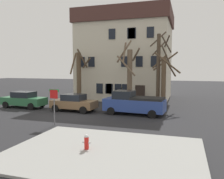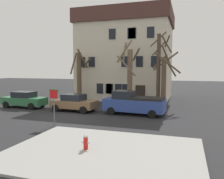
{
  "view_description": "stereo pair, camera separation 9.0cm",
  "coord_description": "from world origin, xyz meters",
  "px_view_note": "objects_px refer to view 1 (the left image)",
  "views": [
    {
      "loc": [
        9.11,
        -17.41,
        4.07
      ],
      "look_at": [
        2.97,
        1.98,
        2.18
      ],
      "focal_mm": 37.26,
      "sensor_mm": 36.0,
      "label": 1
    },
    {
      "loc": [
        9.19,
        -17.38,
        4.07
      ],
      "look_at": [
        2.97,
        1.98,
        2.18
      ],
      "focal_mm": 37.26,
      "sensor_mm": 36.0,
      "label": 2
    }
  ],
  "objects_px": {
    "car_brown_sedan": "(74,103)",
    "fire_hydrant": "(87,142)",
    "building_main": "(126,56)",
    "tree_bare_near": "(79,75)",
    "tree_bare_mid": "(129,74)",
    "tree_bare_far": "(159,67)",
    "street_sign_pole": "(54,100)",
    "car_green_sedan": "(24,100)",
    "pickup_truck_blue": "(134,103)",
    "tree_bare_end": "(164,79)",
    "bicycle_leaning": "(78,99)"
  },
  "relations": [
    {
      "from": "street_sign_pole",
      "to": "car_green_sedan",
      "type": "bearing_deg",
      "value": 141.3
    },
    {
      "from": "car_brown_sedan",
      "to": "fire_hydrant",
      "type": "height_order",
      "value": "car_brown_sedan"
    },
    {
      "from": "tree_bare_mid",
      "to": "car_green_sedan",
      "type": "distance_m",
      "value": 11.2
    },
    {
      "from": "car_brown_sedan",
      "to": "pickup_truck_blue",
      "type": "xyz_separation_m",
      "value": [
        5.72,
        0.17,
        0.18
      ]
    },
    {
      "from": "tree_bare_far",
      "to": "car_green_sedan",
      "type": "relative_size",
      "value": 1.7
    },
    {
      "from": "tree_bare_end",
      "to": "tree_bare_near",
      "type": "bearing_deg",
      "value": 173.57
    },
    {
      "from": "building_main",
      "to": "car_brown_sedan",
      "type": "distance_m",
      "value": 12.36
    },
    {
      "from": "tree_bare_mid",
      "to": "building_main",
      "type": "bearing_deg",
      "value": 106.8
    },
    {
      "from": "car_brown_sedan",
      "to": "bicycle_leaning",
      "type": "bearing_deg",
      "value": 112.5
    },
    {
      "from": "tree_bare_near",
      "to": "car_green_sedan",
      "type": "height_order",
      "value": "tree_bare_near"
    },
    {
      "from": "car_green_sedan",
      "to": "fire_hydrant",
      "type": "distance_m",
      "value": 14.84
    },
    {
      "from": "building_main",
      "to": "car_brown_sedan",
      "type": "xyz_separation_m",
      "value": [
        -2.27,
        -11.11,
        -4.93
      ]
    },
    {
      "from": "tree_bare_far",
      "to": "tree_bare_end",
      "type": "xyz_separation_m",
      "value": [
        0.55,
        -0.35,
        -1.16
      ]
    },
    {
      "from": "building_main",
      "to": "tree_bare_mid",
      "type": "xyz_separation_m",
      "value": [
        2.05,
        -6.78,
        -2.35
      ]
    },
    {
      "from": "tree_bare_near",
      "to": "street_sign_pole",
      "type": "bearing_deg",
      "value": -73.41
    },
    {
      "from": "tree_bare_far",
      "to": "bicycle_leaning",
      "type": "xyz_separation_m",
      "value": [
        -9.6,
        0.76,
        -3.76
      ]
    },
    {
      "from": "tree_bare_near",
      "to": "car_green_sedan",
      "type": "relative_size",
      "value": 1.35
    },
    {
      "from": "tree_bare_near",
      "to": "car_brown_sedan",
      "type": "height_order",
      "value": "tree_bare_near"
    },
    {
      "from": "building_main",
      "to": "tree_bare_near",
      "type": "xyz_separation_m",
      "value": [
        -4.27,
        -5.75,
        -2.56
      ]
    },
    {
      "from": "building_main",
      "to": "pickup_truck_blue",
      "type": "xyz_separation_m",
      "value": [
        3.45,
        -10.94,
        -4.74
      ]
    },
    {
      "from": "car_brown_sedan",
      "to": "pickup_truck_blue",
      "type": "height_order",
      "value": "pickup_truck_blue"
    },
    {
      "from": "street_sign_pole",
      "to": "bicycle_leaning",
      "type": "distance_m",
      "value": 11.37
    },
    {
      "from": "car_brown_sedan",
      "to": "bicycle_leaning",
      "type": "relative_size",
      "value": 2.48
    },
    {
      "from": "tree_bare_mid",
      "to": "street_sign_pole",
      "type": "bearing_deg",
      "value": -107.77
    },
    {
      "from": "fire_hydrant",
      "to": "car_green_sedan",
      "type": "bearing_deg",
      "value": 139.32
    },
    {
      "from": "building_main",
      "to": "tree_bare_far",
      "type": "xyz_separation_m",
      "value": [
        5.11,
        -6.51,
        -1.61
      ]
    },
    {
      "from": "car_green_sedan",
      "to": "car_brown_sedan",
      "type": "height_order",
      "value": "car_green_sedan"
    },
    {
      "from": "building_main",
      "to": "fire_hydrant",
      "type": "distance_m",
      "value": 21.47
    },
    {
      "from": "pickup_truck_blue",
      "to": "fire_hydrant",
      "type": "bearing_deg",
      "value": -91.42
    },
    {
      "from": "tree_bare_mid",
      "to": "street_sign_pole",
      "type": "height_order",
      "value": "tree_bare_mid"
    },
    {
      "from": "tree_bare_mid",
      "to": "fire_hydrant",
      "type": "xyz_separation_m",
      "value": [
        1.16,
        -13.79,
        -2.89
      ]
    },
    {
      "from": "tree_bare_near",
      "to": "car_brown_sedan",
      "type": "relative_size",
      "value": 1.43
    },
    {
      "from": "fire_hydrant",
      "to": "tree_bare_near",
      "type": "bearing_deg",
      "value": 116.76
    },
    {
      "from": "tree_bare_near",
      "to": "pickup_truck_blue",
      "type": "height_order",
      "value": "tree_bare_near"
    },
    {
      "from": "tree_bare_near",
      "to": "bicycle_leaning",
      "type": "relative_size",
      "value": 3.55
    },
    {
      "from": "building_main",
      "to": "car_brown_sedan",
      "type": "bearing_deg",
      "value": -101.56
    },
    {
      "from": "tree_bare_far",
      "to": "car_green_sedan",
      "type": "xyz_separation_m",
      "value": [
        -13.15,
        -4.39,
        -3.3
      ]
    },
    {
      "from": "tree_bare_mid",
      "to": "bicycle_leaning",
      "type": "xyz_separation_m",
      "value": [
        -6.54,
        1.03,
        -3.02
      ]
    },
    {
      "from": "tree_bare_mid",
      "to": "pickup_truck_blue",
      "type": "xyz_separation_m",
      "value": [
        1.4,
        -4.16,
        -2.39
      ]
    },
    {
      "from": "street_sign_pole",
      "to": "tree_bare_near",
      "type": "bearing_deg",
      "value": 106.59
    },
    {
      "from": "tree_bare_end",
      "to": "street_sign_pole",
      "type": "relative_size",
      "value": 2.24
    },
    {
      "from": "car_green_sedan",
      "to": "car_brown_sedan",
      "type": "xyz_separation_m",
      "value": [
        5.77,
        -0.2,
        -0.02
      ]
    },
    {
      "from": "pickup_truck_blue",
      "to": "street_sign_pole",
      "type": "bearing_deg",
      "value": -129.09
    },
    {
      "from": "tree_bare_near",
      "to": "car_brown_sedan",
      "type": "xyz_separation_m",
      "value": [
        2.0,
        -5.36,
        -2.37
      ]
    },
    {
      "from": "car_green_sedan",
      "to": "car_brown_sedan",
      "type": "bearing_deg",
      "value": -2.01
    },
    {
      "from": "street_sign_pole",
      "to": "fire_hydrant",
      "type": "bearing_deg",
      "value": -43.67
    },
    {
      "from": "car_green_sedan",
      "to": "building_main",
      "type": "bearing_deg",
      "value": 53.59
    },
    {
      "from": "tree_bare_near",
      "to": "tree_bare_far",
      "type": "height_order",
      "value": "tree_bare_far"
    },
    {
      "from": "tree_bare_mid",
      "to": "tree_bare_far",
      "type": "relative_size",
      "value": 0.9
    },
    {
      "from": "tree_bare_near",
      "to": "tree_bare_mid",
      "type": "bearing_deg",
      "value": -9.28
    }
  ]
}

